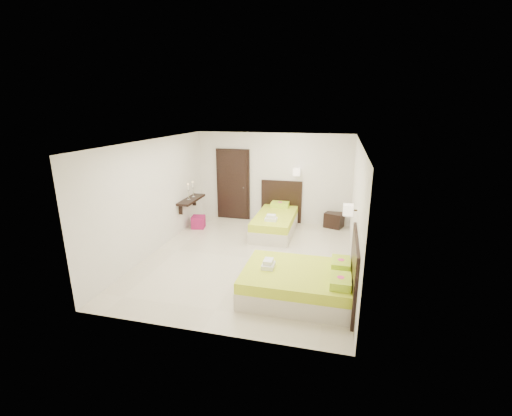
% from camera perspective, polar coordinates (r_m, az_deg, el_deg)
% --- Properties ---
extents(floor, '(5.50, 5.50, 0.00)m').
position_cam_1_polar(floor, '(7.84, -1.25, -8.29)').
color(floor, beige).
rests_on(floor, ground).
extents(bed_single, '(1.20, 1.99, 1.65)m').
position_cam_1_polar(bed_single, '(9.34, 3.29, -2.22)').
color(bed_single, beige).
rests_on(bed_single, ground).
extents(bed_double, '(1.95, 1.65, 1.60)m').
position_cam_1_polar(bed_double, '(6.28, 7.68, -12.14)').
color(bed_double, beige).
rests_on(bed_double, ground).
extents(nightstand, '(0.59, 0.56, 0.42)m').
position_cam_1_polar(nightstand, '(9.96, 12.87, -1.94)').
color(nightstand, black).
rests_on(nightstand, ground).
extents(ottoman, '(0.40, 0.40, 0.35)m').
position_cam_1_polar(ottoman, '(9.79, -9.58, -2.31)').
color(ottoman, '#8B1248').
rests_on(ottoman, ground).
extents(door, '(1.02, 0.15, 2.14)m').
position_cam_1_polar(door, '(10.29, -3.84, 3.88)').
color(door, black).
rests_on(door, ground).
extents(console_shelf, '(0.35, 1.20, 0.78)m').
position_cam_1_polar(console_shelf, '(9.67, -10.79, 1.37)').
color(console_shelf, black).
rests_on(console_shelf, ground).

